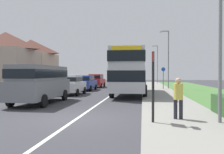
{
  "coord_description": "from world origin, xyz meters",
  "views": [
    {
      "loc": [
        2.64,
        -9.43,
        1.83
      ],
      "look_at": [
        0.62,
        6.19,
        1.6
      ],
      "focal_mm": 38.21,
      "sensor_mm": 36.0,
      "label": 1
    }
  ],
  "objects": [
    {
      "name": "parked_car_white",
      "position": [
        -3.5,
        10.43,
        0.93
      ],
      "size": [
        1.94,
        3.93,
        1.7
      ],
      "color": "silver",
      "rests_on": "ground_plane"
    },
    {
      "name": "parked_van_grey",
      "position": [
        -3.59,
        4.48,
        1.36
      ],
      "size": [
        2.11,
        5.6,
        2.3
      ],
      "color": "slate",
      "rests_on": "ground_plane"
    },
    {
      "name": "parked_car_blue",
      "position": [
        -3.61,
        15.89,
        0.9
      ],
      "size": [
        2.01,
        4.47,
        1.62
      ],
      "color": "navy",
      "rests_on": "ground_plane"
    },
    {
      "name": "bus_stop_sign",
      "position": [
        3.0,
        -0.97,
        1.54
      ],
      "size": [
        0.09,
        0.52,
        2.6
      ],
      "color": "black",
      "rests_on": "ground_plane"
    },
    {
      "name": "house_terrace_far_side",
      "position": [
        -14.38,
        21.79,
        3.51
      ],
      "size": [
        6.51,
        13.43,
        7.03
      ],
      "color": "tan",
      "rests_on": "ground_plane"
    },
    {
      "name": "cycle_route_sign",
      "position": [
        4.91,
        17.52,
        1.43
      ],
      "size": [
        0.44,
        0.08,
        2.52
      ],
      "color": "slate",
      "rests_on": "ground_plane"
    },
    {
      "name": "street_lamp_far",
      "position": [
        5.25,
        35.67,
        4.05
      ],
      "size": [
        1.14,
        0.2,
        7.02
      ],
      "color": "slate",
      "rests_on": "ground_plane"
    },
    {
      "name": "lane_marking_centre",
      "position": [
        0.0,
        8.0,
        0.0
      ],
      "size": [
        0.14,
        60.0,
        0.01
      ],
      "primitive_type": "cube",
      "color": "silver",
      "rests_on": "ground_plane"
    },
    {
      "name": "parked_car_red",
      "position": [
        -3.46,
        21.59,
        0.95
      ],
      "size": [
        1.9,
        4.29,
        1.74
      ],
      "color": "#B21E1E",
      "rests_on": "ground_plane"
    },
    {
      "name": "double_decker_bus",
      "position": [
        1.56,
        11.25,
        2.14
      ],
      "size": [
        2.8,
        10.28,
        3.7
      ],
      "color": "#BCBCC1",
      "rests_on": "ground_plane"
    },
    {
      "name": "pedestrian_at_stop",
      "position": [
        3.97,
        -0.25,
        0.98
      ],
      "size": [
        0.34,
        0.34,
        1.67
      ],
      "color": "#23232D",
      "rests_on": "ground_plane"
    },
    {
      "name": "pavement_near_side",
      "position": [
        4.2,
        6.0,
        0.06
      ],
      "size": [
        3.2,
        68.0,
        0.12
      ],
      "primitive_type": "cube",
      "color": "gray",
      "rests_on": "ground_plane"
    },
    {
      "name": "street_lamp_mid",
      "position": [
        5.46,
        18.52,
        3.91
      ],
      "size": [
        1.14,
        0.2,
        6.75
      ],
      "color": "slate",
      "rests_on": "ground_plane"
    },
    {
      "name": "street_lamp_near",
      "position": [
        5.2,
        -0.73,
        3.86
      ],
      "size": [
        1.14,
        0.2,
        6.65
      ],
      "color": "slate",
      "rests_on": "ground_plane"
    },
    {
      "name": "ground_plane",
      "position": [
        0.0,
        0.0,
        0.0
      ],
      "size": [
        120.0,
        120.0,
        0.0
      ],
      "primitive_type": "plane",
      "color": "#38383D"
    }
  ]
}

